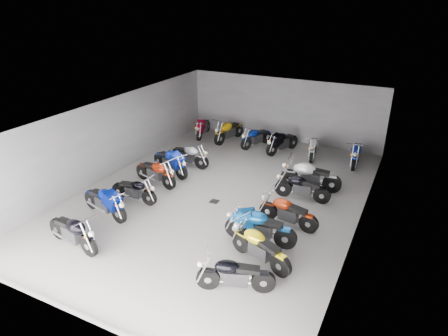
{
  "coord_description": "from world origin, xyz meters",
  "views": [
    {
      "loc": [
        6.12,
        -11.91,
        7.09
      ],
      "look_at": [
        -0.04,
        0.37,
        1.0
      ],
      "focal_mm": 32.0,
      "sensor_mm": 36.0,
      "label": 1
    }
  ],
  "objects_px": {
    "motorcycle_right_a": "(235,275)",
    "motorcycle_back_c": "(256,137)",
    "motorcycle_left_f": "(188,155)",
    "motorcycle_back_b": "(229,131)",
    "motorcycle_right_d": "(288,212)",
    "motorcycle_back_a": "(203,127)",
    "motorcycle_back_d": "(282,142)",
    "motorcycle_right_e": "(302,187)",
    "motorcycle_right_f": "(310,176)",
    "motorcycle_left_c": "(134,190)",
    "motorcycle_back_f": "(356,153)",
    "motorcycle_left_b": "(105,202)",
    "motorcycle_right_c": "(259,227)",
    "drain_grate": "(214,201)",
    "motorcycle_left_a": "(73,232)",
    "motorcycle_back_e": "(313,147)",
    "motorcycle_left_d": "(156,172)",
    "motorcycle_right_b": "(259,247)",
    "motorcycle_left_e": "(170,162)"
  },
  "relations": [
    {
      "from": "motorcycle_left_a",
      "to": "motorcycle_right_d",
      "type": "bearing_deg",
      "value": 136.79
    },
    {
      "from": "motorcycle_right_c",
      "to": "motorcycle_right_d",
      "type": "distance_m",
      "value": 1.4
    },
    {
      "from": "drain_grate",
      "to": "motorcycle_right_d",
      "type": "xyz_separation_m",
      "value": [
        2.9,
        -0.36,
        0.5
      ]
    },
    {
      "from": "motorcycle_back_f",
      "to": "motorcycle_left_f",
      "type": "bearing_deg",
      "value": 23.72
    },
    {
      "from": "motorcycle_left_c",
      "to": "motorcycle_back_c",
      "type": "height_order",
      "value": "motorcycle_back_c"
    },
    {
      "from": "drain_grate",
      "to": "motorcycle_right_e",
      "type": "relative_size",
      "value": 0.15
    },
    {
      "from": "motorcycle_left_f",
      "to": "motorcycle_back_b",
      "type": "height_order",
      "value": "motorcycle_back_b"
    },
    {
      "from": "motorcycle_back_a",
      "to": "motorcycle_back_d",
      "type": "height_order",
      "value": "motorcycle_back_d"
    },
    {
      "from": "motorcycle_left_c",
      "to": "motorcycle_right_f",
      "type": "height_order",
      "value": "motorcycle_right_f"
    },
    {
      "from": "motorcycle_left_a",
      "to": "motorcycle_right_f",
      "type": "xyz_separation_m",
      "value": [
        5.27,
        6.96,
        0.04
      ]
    },
    {
      "from": "motorcycle_back_a",
      "to": "motorcycle_back_d",
      "type": "distance_m",
      "value": 4.53
    },
    {
      "from": "motorcycle_right_e",
      "to": "motorcycle_left_c",
      "type": "bearing_deg",
      "value": 114.93
    },
    {
      "from": "motorcycle_left_f",
      "to": "motorcycle_right_f",
      "type": "xyz_separation_m",
      "value": [
        5.41,
        0.18,
        0.06
      ]
    },
    {
      "from": "motorcycle_right_e",
      "to": "motorcycle_left_b",
      "type": "bearing_deg",
      "value": 122.95
    },
    {
      "from": "motorcycle_right_d",
      "to": "motorcycle_back_b",
      "type": "xyz_separation_m",
      "value": [
        -5.29,
        6.45,
        0.05
      ]
    },
    {
      "from": "motorcycle_left_b",
      "to": "motorcycle_back_a",
      "type": "bearing_deg",
      "value": -160.31
    },
    {
      "from": "motorcycle_left_a",
      "to": "motorcycle_left_f",
      "type": "distance_m",
      "value": 6.78
    },
    {
      "from": "motorcycle_left_a",
      "to": "motorcycle_right_a",
      "type": "height_order",
      "value": "motorcycle_left_a"
    },
    {
      "from": "motorcycle_right_e",
      "to": "motorcycle_right_f",
      "type": "xyz_separation_m",
      "value": [
        0.03,
        0.95,
        0.07
      ]
    },
    {
      "from": "motorcycle_right_a",
      "to": "motorcycle_back_a",
      "type": "relative_size",
      "value": 0.94
    },
    {
      "from": "motorcycle_back_b",
      "to": "motorcycle_left_b",
      "type": "bearing_deg",
      "value": 97.21
    },
    {
      "from": "motorcycle_left_b",
      "to": "motorcycle_right_e",
      "type": "relative_size",
      "value": 1.05
    },
    {
      "from": "motorcycle_right_a",
      "to": "motorcycle_back_e",
      "type": "relative_size",
      "value": 0.95
    },
    {
      "from": "motorcycle_right_d",
      "to": "motorcycle_back_e",
      "type": "height_order",
      "value": "motorcycle_right_d"
    },
    {
      "from": "motorcycle_left_b",
      "to": "motorcycle_back_a",
      "type": "height_order",
      "value": "motorcycle_left_b"
    },
    {
      "from": "motorcycle_left_a",
      "to": "motorcycle_back_c",
      "type": "distance_m",
      "value": 10.5
    },
    {
      "from": "motorcycle_back_c",
      "to": "motorcycle_left_e",
      "type": "bearing_deg",
      "value": 87.52
    },
    {
      "from": "motorcycle_right_a",
      "to": "motorcycle_back_c",
      "type": "relative_size",
      "value": 0.98
    },
    {
      "from": "motorcycle_left_a",
      "to": "motorcycle_left_d",
      "type": "xyz_separation_m",
      "value": [
        -0.32,
        4.66,
        -0.01
      ]
    },
    {
      "from": "motorcycle_right_b",
      "to": "motorcycle_right_e",
      "type": "height_order",
      "value": "motorcycle_right_b"
    },
    {
      "from": "motorcycle_right_a",
      "to": "motorcycle_back_d",
      "type": "height_order",
      "value": "motorcycle_back_d"
    },
    {
      "from": "motorcycle_left_b",
      "to": "motorcycle_left_f",
      "type": "xyz_separation_m",
      "value": [
        0.29,
        4.92,
        -0.02
      ]
    },
    {
      "from": "motorcycle_back_c",
      "to": "motorcycle_back_f",
      "type": "xyz_separation_m",
      "value": [
        4.82,
        -0.08,
        0.03
      ]
    },
    {
      "from": "motorcycle_back_a",
      "to": "motorcycle_back_b",
      "type": "relative_size",
      "value": 0.9
    },
    {
      "from": "motorcycle_back_e",
      "to": "motorcycle_back_f",
      "type": "distance_m",
      "value": 1.94
    },
    {
      "from": "drain_grate",
      "to": "motorcycle_right_a",
      "type": "xyz_separation_m",
      "value": [
        2.69,
        -3.97,
        0.49
      ]
    },
    {
      "from": "motorcycle_right_f",
      "to": "motorcycle_back_b",
      "type": "bearing_deg",
      "value": 47.91
    },
    {
      "from": "motorcycle_left_b",
      "to": "motorcycle_back_b",
      "type": "xyz_separation_m",
      "value": [
        0.49,
        8.63,
        0.02
      ]
    },
    {
      "from": "motorcycle_back_b",
      "to": "motorcycle_back_c",
      "type": "xyz_separation_m",
      "value": [
        1.57,
        -0.13,
        -0.05
      ]
    },
    {
      "from": "drain_grate",
      "to": "motorcycle_back_f",
      "type": "xyz_separation_m",
      "value": [
        4.0,
        5.88,
        0.52
      ]
    },
    {
      "from": "motorcycle_left_b",
      "to": "motorcycle_right_d",
      "type": "height_order",
      "value": "motorcycle_left_b"
    },
    {
      "from": "motorcycle_back_f",
      "to": "motorcycle_back_d",
      "type": "bearing_deg",
      "value": -3.16
    },
    {
      "from": "motorcycle_left_f",
      "to": "motorcycle_right_e",
      "type": "bearing_deg",
      "value": 82.56
    },
    {
      "from": "motorcycle_back_d",
      "to": "motorcycle_left_e",
      "type": "bearing_deg",
      "value": 74.67
    },
    {
      "from": "motorcycle_left_a",
      "to": "motorcycle_left_e",
      "type": "distance_m",
      "value": 5.78
    },
    {
      "from": "motorcycle_back_f",
      "to": "motorcycle_right_a",
      "type": "bearing_deg",
      "value": 78.09
    },
    {
      "from": "motorcycle_right_f",
      "to": "motorcycle_back_f",
      "type": "distance_m",
      "value": 3.53
    },
    {
      "from": "motorcycle_right_b",
      "to": "motorcycle_back_c",
      "type": "xyz_separation_m",
      "value": [
        -3.64,
        8.58,
        -0.02
      ]
    },
    {
      "from": "motorcycle_left_b",
      "to": "motorcycle_right_d",
      "type": "xyz_separation_m",
      "value": [
        5.78,
        2.19,
        -0.03
      ]
    },
    {
      "from": "motorcycle_right_a",
      "to": "motorcycle_right_e",
      "type": "bearing_deg",
      "value": -22.95
    }
  ]
}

